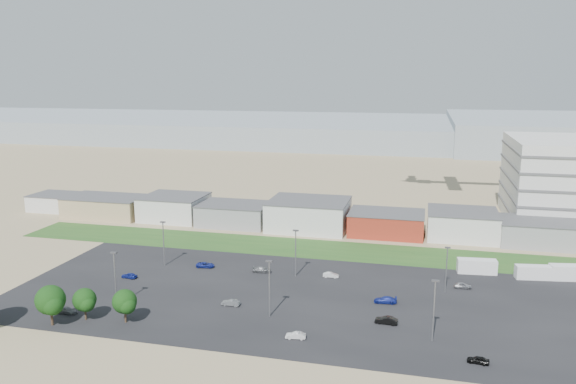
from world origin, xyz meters
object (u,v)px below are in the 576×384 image
(parked_car_1, at_px, (386,320))
(parked_car_11, at_px, (331,275))
(parked_car_8, at_px, (463,286))
(parked_car_2, at_px, (478,360))
(box_trailer_a, at_px, (477,266))
(parked_car_4, at_px, (231,303))
(parked_car_12, at_px, (385,300))
(parked_car_10, at_px, (67,310))
(parked_car_6, at_px, (262,270))
(parked_car_13, at_px, (296,335))
(parked_car_9, at_px, (205,265))
(parked_car_5, at_px, (129,276))

(parked_car_1, bearing_deg, parked_car_11, -143.45)
(parked_car_8, bearing_deg, parked_car_1, 142.48)
(parked_car_2, xyz_separation_m, parked_car_11, (-27.75, 31.41, -0.01))
(box_trailer_a, bearing_deg, parked_car_8, -113.86)
(parked_car_4, distance_m, parked_car_11, 25.19)
(box_trailer_a, distance_m, parked_car_12, 28.48)
(box_trailer_a, height_order, parked_car_10, box_trailer_a)
(parked_car_10, height_order, parked_car_12, parked_car_12)
(parked_car_8, relative_size, parked_car_11, 1.05)
(parked_car_4, distance_m, parked_car_12, 29.43)
(parked_car_2, relative_size, parked_car_8, 0.93)
(parked_car_10, xyz_separation_m, parked_car_11, (43.64, 30.23, -0.02))
(parked_car_6, height_order, parked_car_13, parked_car_6)
(parked_car_9, distance_m, parked_car_11, 28.78)
(parked_car_13, bearing_deg, parked_car_9, -143.40)
(parked_car_5, bearing_deg, parked_car_2, 79.60)
(parked_car_8, height_order, parked_car_11, parked_car_8)
(parked_car_5, distance_m, parked_car_11, 43.34)
(parked_car_9, relative_size, parked_car_10, 1.06)
(parked_car_10, distance_m, parked_car_11, 53.09)
(parked_car_1, xyz_separation_m, parked_car_9, (-42.09, 20.37, -0.08))
(parked_car_8, xyz_separation_m, parked_car_10, (-70.88, -30.38, -0.03))
(parked_car_5, xyz_separation_m, parked_car_6, (26.61, 10.44, 0.01))
(parked_car_9, bearing_deg, parked_car_5, 120.85)
(parked_car_2, bearing_deg, parked_car_5, -98.56)
(parked_car_6, bearing_deg, parked_car_2, -131.88)
(parked_car_2, bearing_deg, parked_car_4, -97.26)
(parked_car_9, height_order, parked_car_10, parked_car_9)
(parked_car_2, height_order, parked_car_13, parked_car_2)
(parked_car_1, xyz_separation_m, parked_car_12, (-0.87, 9.34, -0.03))
(box_trailer_a, relative_size, parked_car_1, 2.10)
(parked_car_5, distance_m, parked_car_13, 45.44)
(parked_car_4, height_order, parked_car_13, parked_car_4)
(parked_car_8, xyz_separation_m, parked_car_9, (-56.02, -0.47, -0.02))
(parked_car_8, relative_size, parked_car_10, 0.90)
(parked_car_9, bearing_deg, parked_car_10, 145.93)
(parked_car_6, bearing_deg, box_trailer_a, -82.89)
(box_trailer_a, bearing_deg, parked_car_5, -168.92)
(parked_car_5, relative_size, parked_car_9, 0.83)
(parked_car_8, relative_size, parked_car_12, 0.81)
(parked_car_9, xyz_separation_m, parked_car_12, (41.23, -11.03, 0.05))
(parked_car_8, distance_m, parked_car_11, 27.24)
(parked_car_2, xyz_separation_m, parked_car_6, (-43.11, 31.03, 0.04))
(parked_car_2, relative_size, parked_car_4, 0.92)
(parked_car_13, bearing_deg, parked_car_12, 137.97)
(parked_car_4, xyz_separation_m, parked_car_8, (43.05, 19.76, 0.02))
(parked_car_13, bearing_deg, parked_car_8, 130.40)
(parked_car_1, height_order, parked_car_13, parked_car_1)
(parked_car_1, bearing_deg, parked_car_9, -112.03)
(parked_car_4, height_order, parked_car_6, parked_car_6)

